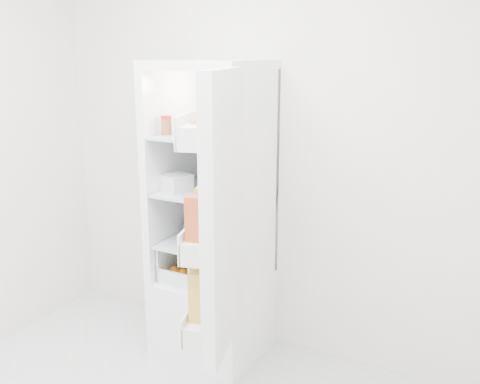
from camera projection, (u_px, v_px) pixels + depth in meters
The scene contains 19 objects.
room_walls at pixel (83, 125), 1.90m from camera, with size 3.02×3.02×2.61m.
refrigerator at pixel (216, 249), 3.29m from camera, with size 0.60×0.60×1.80m.
shelf_low at pixel (211, 241), 3.21m from camera, with size 0.49×0.53×0.01m, color #AABAC8.
shelf_mid at pixel (210, 191), 3.13m from camera, with size 0.49×0.53×0.01m, color #AABAC8.
shelf_top at pixel (209, 136), 3.05m from camera, with size 0.49×0.53×0.01m, color #AABAC8.
crisper_left at pixel (194, 258), 3.30m from camera, with size 0.23×0.46×0.22m, color silver, non-canonical shape.
crisper_right at pixel (229, 265), 3.19m from camera, with size 0.23×0.46×0.22m, color silver, non-canonical shape.
condiment_jars at pixel (202, 128), 2.99m from camera, with size 0.46×0.34×0.08m.
squeeze_bottle at pixel (253, 118), 3.04m from camera, with size 0.05×0.05×0.19m, color white.
tub_white at pixel (176, 182), 3.11m from camera, with size 0.15×0.15×0.10m, color silver.
tub_cream at pixel (211, 187), 3.05m from camera, with size 0.13×0.13×0.07m, color silver.
tin_red at pixel (233, 192), 2.98m from camera, with size 0.08×0.08×0.05m, color red.
red_cabbage at pixel (228, 226), 3.16m from camera, with size 0.19×0.19×0.19m, color #501E59.
bell_pepper at pixel (193, 233), 3.18m from camera, with size 0.10×0.10×0.10m, color #B4210B.
mushroom_bowl at pixel (193, 228), 3.33m from camera, with size 0.13×0.13×0.06m, color #8AB3CF.
salad_bag at pixel (220, 247), 2.93m from camera, with size 0.11×0.11×0.11m, color #B3C593.
citrus_pile at pixel (193, 263), 3.29m from camera, with size 0.20×0.31×0.16m.
veg_pile at pixel (229, 272), 3.20m from camera, with size 0.16×0.30×0.10m.
fridge_door at pixel (218, 220), 2.47m from camera, with size 0.32×0.59×1.30m.
Camera 1 is at (1.39, -1.41, 1.85)m, focal length 40.00 mm.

